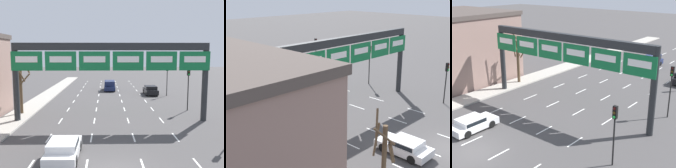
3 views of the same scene
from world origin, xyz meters
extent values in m
plane|color=#474444|center=(0.00, 0.00, 0.00)|extent=(220.00, 220.00, 0.00)
cube|color=white|center=(-4.95, 6.00, 0.01)|extent=(0.12, 2.00, 0.01)
cube|color=white|center=(-4.95, 11.00, 0.01)|extent=(0.12, 2.00, 0.01)
cube|color=white|center=(-4.95, 16.00, 0.01)|extent=(0.12, 2.00, 0.01)
cube|color=white|center=(-4.95, 21.00, 0.01)|extent=(0.12, 2.00, 0.01)
cube|color=white|center=(-4.95, 26.00, 0.01)|extent=(0.12, 2.00, 0.01)
cube|color=white|center=(-4.95, 31.00, 0.01)|extent=(0.12, 2.00, 0.01)
cube|color=white|center=(-4.95, 36.00, 0.01)|extent=(0.12, 2.00, 0.01)
cube|color=white|center=(-4.95, 41.00, 0.01)|extent=(0.12, 2.00, 0.01)
cube|color=white|center=(-4.95, 46.00, 0.01)|extent=(0.12, 2.00, 0.01)
cube|color=white|center=(-1.65, 1.00, 0.01)|extent=(0.12, 2.00, 0.01)
cube|color=white|center=(-1.65, 6.00, 0.01)|extent=(0.12, 2.00, 0.01)
cube|color=white|center=(-1.65, 11.00, 0.01)|extent=(0.12, 2.00, 0.01)
cube|color=white|center=(-1.65, 16.00, 0.01)|extent=(0.12, 2.00, 0.01)
cube|color=white|center=(-1.65, 21.00, 0.01)|extent=(0.12, 2.00, 0.01)
cube|color=white|center=(-1.65, 26.00, 0.01)|extent=(0.12, 2.00, 0.01)
cube|color=white|center=(-1.65, 31.00, 0.01)|extent=(0.12, 2.00, 0.01)
cube|color=white|center=(-1.65, 36.00, 0.01)|extent=(0.12, 2.00, 0.01)
cube|color=white|center=(-1.65, 41.00, 0.01)|extent=(0.12, 2.00, 0.01)
cube|color=white|center=(-1.65, 46.00, 0.01)|extent=(0.12, 2.00, 0.01)
cube|color=white|center=(1.65, 1.00, 0.01)|extent=(0.12, 2.00, 0.01)
cube|color=white|center=(1.65, 6.00, 0.01)|extent=(0.12, 2.00, 0.01)
cube|color=white|center=(1.65, 11.00, 0.01)|extent=(0.12, 2.00, 0.01)
cube|color=white|center=(1.65, 16.00, 0.01)|extent=(0.12, 2.00, 0.01)
cube|color=white|center=(1.65, 21.00, 0.01)|extent=(0.12, 2.00, 0.01)
cube|color=white|center=(1.65, 26.00, 0.01)|extent=(0.12, 2.00, 0.01)
cube|color=white|center=(1.65, 31.00, 0.01)|extent=(0.12, 2.00, 0.01)
cube|color=white|center=(1.65, 36.00, 0.01)|extent=(0.12, 2.00, 0.01)
cube|color=white|center=(4.95, 6.00, 0.01)|extent=(0.12, 2.00, 0.01)
cube|color=white|center=(4.95, 11.00, 0.01)|extent=(0.12, 2.00, 0.01)
cube|color=white|center=(4.95, 16.00, 0.01)|extent=(0.12, 2.00, 0.01)
cube|color=white|center=(4.95, 21.00, 0.01)|extent=(0.12, 2.00, 0.01)
cube|color=white|center=(4.95, 26.00, 0.01)|extent=(0.12, 2.00, 0.01)
cylinder|color=#232628|center=(-9.05, 10.88, 3.77)|extent=(0.56, 0.56, 7.53)
cylinder|color=#232628|center=(9.05, 10.88, 3.77)|extent=(0.56, 0.56, 7.53)
cube|color=#232628|center=(0.00, 10.88, 7.18)|extent=(18.10, 0.60, 0.70)
cube|color=#116B38|center=(-7.86, 10.54, 5.84)|extent=(2.89, 0.08, 1.78)
cube|color=white|center=(-7.86, 10.50, 6.00)|extent=(2.02, 0.02, 0.57)
cube|color=#116B38|center=(-4.71, 10.54, 5.84)|extent=(2.89, 0.08, 1.78)
cube|color=white|center=(-4.71, 10.50, 6.00)|extent=(2.02, 0.02, 0.57)
cube|color=#116B38|center=(-1.57, 10.54, 5.84)|extent=(2.89, 0.08, 1.78)
cube|color=white|center=(-1.57, 10.50, 6.00)|extent=(2.02, 0.02, 0.57)
cube|color=#116B38|center=(1.57, 10.54, 5.84)|extent=(2.89, 0.08, 1.78)
cube|color=white|center=(1.57, 10.50, 6.00)|extent=(2.02, 0.02, 0.57)
cube|color=#116B38|center=(4.71, 10.54, 5.84)|extent=(2.89, 0.08, 1.78)
cube|color=white|center=(4.71, 10.50, 6.00)|extent=(2.02, 0.02, 0.57)
cube|color=#116B38|center=(7.86, 10.54, 5.84)|extent=(2.89, 0.08, 1.78)
cube|color=white|center=(7.86, 10.50, 6.00)|extent=(2.02, 0.02, 0.57)
cube|color=#19234C|center=(0.12, 31.34, 0.56)|extent=(1.89, 4.80, 0.72)
cube|color=#19234C|center=(0.12, 31.29, 1.33)|extent=(1.74, 3.36, 0.82)
cube|color=black|center=(0.12, 31.29, 1.33)|extent=(1.78, 3.09, 0.59)
cylinder|color=black|center=(-0.74, 32.78, 0.33)|extent=(0.22, 0.66, 0.66)
cylinder|color=black|center=(0.98, 32.78, 0.33)|extent=(0.22, 0.66, 0.66)
cylinder|color=black|center=(-0.74, 29.90, 0.33)|extent=(0.22, 0.66, 0.66)
cylinder|color=black|center=(0.98, 29.90, 0.33)|extent=(0.22, 0.66, 0.66)
cylinder|color=black|center=(5.77, 25.32, 0.33)|extent=(0.22, 0.66, 0.66)
cube|color=silver|center=(-3.16, 2.29, 0.49)|extent=(1.88, 4.12, 0.57)
cube|color=silver|center=(-3.16, 2.04, 0.99)|extent=(1.73, 2.14, 0.43)
cube|color=black|center=(-3.16, 2.04, 0.99)|extent=(1.76, 1.97, 0.31)
cylinder|color=black|center=(-4.01, 3.53, 0.33)|extent=(0.22, 0.66, 0.66)
cylinder|color=black|center=(-2.31, 3.53, 0.33)|extent=(0.22, 0.66, 0.66)
cylinder|color=black|center=(-4.01, 1.05, 0.33)|extent=(0.22, 0.66, 0.66)
cylinder|color=black|center=(-2.31, 1.05, 0.33)|extent=(0.22, 0.66, 0.66)
cylinder|color=black|center=(8.93, 5.03, 1.78)|extent=(0.12, 0.12, 3.55)
cube|color=black|center=(8.93, 5.03, 4.00)|extent=(0.30, 0.24, 0.90)
sphere|color=#3D0E0C|center=(8.93, 4.90, 4.30)|extent=(0.20, 0.20, 0.20)
sphere|color=#412F0C|center=(8.93, 4.90, 4.00)|extent=(0.20, 0.20, 0.20)
sphere|color=green|center=(8.93, 4.90, 3.70)|extent=(0.20, 0.20, 0.20)
cylinder|color=black|center=(8.90, 15.26, 2.02)|extent=(0.12, 0.12, 4.05)
cube|color=black|center=(8.90, 15.26, 4.50)|extent=(0.30, 0.24, 0.90)
sphere|color=#3D0E0C|center=(8.90, 15.13, 4.80)|extent=(0.20, 0.20, 0.20)
sphere|color=#412F0C|center=(8.90, 15.13, 4.50)|extent=(0.20, 0.20, 0.20)
sphere|color=green|center=(8.90, 15.13, 4.20)|extent=(0.20, 0.20, 0.20)
cylinder|color=brown|center=(-9.61, 13.75, 2.75)|extent=(0.35, 0.35, 5.20)
cylinder|color=brown|center=(-9.05, 13.39, 5.48)|extent=(0.92, 1.32, 2.03)
cylinder|color=brown|center=(-9.43, 13.42, 4.34)|extent=(0.85, 0.58, 1.53)
cylinder|color=brown|center=(-9.81, 13.42, 4.13)|extent=(0.86, 0.61, 1.38)
cylinder|color=brown|center=(-9.39, 14.41, 3.71)|extent=(1.49, 0.62, 1.47)
camera|label=1|loc=(-0.48, -12.80, 6.52)|focal=40.00mm
camera|label=2|loc=(-21.42, -8.69, 11.80)|focal=50.00mm
camera|label=3|loc=(18.08, -11.80, 12.26)|focal=50.00mm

